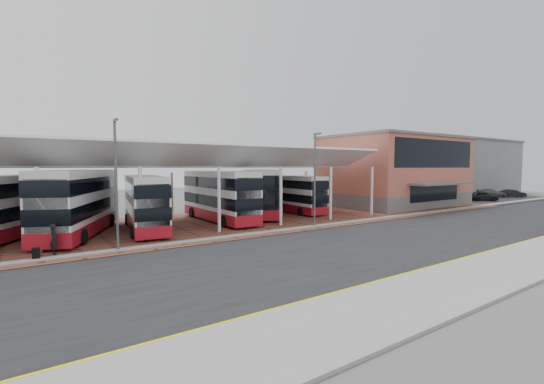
{
  "coord_description": "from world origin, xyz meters",
  "views": [
    {
      "loc": [
        -18.68,
        -17.35,
        5.22
      ],
      "look_at": [
        -1.1,
        8.27,
        3.05
      ],
      "focal_mm": 24.0,
      "sensor_mm": 36.0,
      "label": 1
    }
  ],
  "objects_px": {
    "bus_1": "(79,203)",
    "carpark_car_a": "(483,196)",
    "bus_4": "(259,193)",
    "bus_2": "(145,203)",
    "carpark_car_b": "(492,193)",
    "pedestrian": "(54,239)",
    "bus_3": "(219,196)",
    "bus_5": "(292,194)",
    "terminal": "(395,171)",
    "carpark_car_c": "(513,193)"
  },
  "relations": [
    {
      "from": "bus_1",
      "to": "carpark_car_a",
      "type": "relative_size",
      "value": 2.86
    },
    {
      "from": "bus_4",
      "to": "bus_1",
      "type": "bearing_deg",
      "value": -148.88
    },
    {
      "from": "bus_2",
      "to": "carpark_car_b",
      "type": "height_order",
      "value": "bus_2"
    },
    {
      "from": "pedestrian",
      "to": "carpark_car_a",
      "type": "distance_m",
      "value": 55.64
    },
    {
      "from": "bus_3",
      "to": "bus_4",
      "type": "distance_m",
      "value": 5.62
    },
    {
      "from": "bus_3",
      "to": "bus_5",
      "type": "xyz_separation_m",
      "value": [
        9.92,
        1.57,
        -0.29
      ]
    },
    {
      "from": "bus_1",
      "to": "bus_2",
      "type": "height_order",
      "value": "bus_1"
    },
    {
      "from": "terminal",
      "to": "bus_1",
      "type": "xyz_separation_m",
      "value": [
        -38.28,
        -0.62,
        -2.16
      ]
    },
    {
      "from": "bus_2",
      "to": "bus_3",
      "type": "relative_size",
      "value": 0.95
    },
    {
      "from": "carpark_car_c",
      "to": "bus_3",
      "type": "bearing_deg",
      "value": 126.27
    },
    {
      "from": "bus_1",
      "to": "bus_2",
      "type": "bearing_deg",
      "value": 17.24
    },
    {
      "from": "bus_5",
      "to": "carpark_car_b",
      "type": "height_order",
      "value": "bus_5"
    },
    {
      "from": "terminal",
      "to": "bus_2",
      "type": "relative_size",
      "value": 1.68
    },
    {
      "from": "terminal",
      "to": "bus_4",
      "type": "distance_m",
      "value": 21.1
    },
    {
      "from": "carpark_car_a",
      "to": "carpark_car_b",
      "type": "distance_m",
      "value": 9.05
    },
    {
      "from": "pedestrian",
      "to": "bus_4",
      "type": "bearing_deg",
      "value": -70.82
    },
    {
      "from": "bus_5",
      "to": "pedestrian",
      "type": "relative_size",
      "value": 5.6
    },
    {
      "from": "carpark_car_b",
      "to": "bus_2",
      "type": "bearing_deg",
      "value": 151.52
    },
    {
      "from": "bus_4",
      "to": "carpark_car_b",
      "type": "relative_size",
      "value": 2.59
    },
    {
      "from": "bus_3",
      "to": "carpark_car_b",
      "type": "height_order",
      "value": "bus_3"
    },
    {
      "from": "bus_2",
      "to": "bus_4",
      "type": "bearing_deg",
      "value": 20.37
    },
    {
      "from": "pedestrian",
      "to": "carpark_car_a",
      "type": "height_order",
      "value": "pedestrian"
    },
    {
      "from": "pedestrian",
      "to": "carpark_car_c",
      "type": "xyz_separation_m",
      "value": [
        66.71,
        2.73,
        -0.24
      ]
    },
    {
      "from": "carpark_car_b",
      "to": "terminal",
      "type": "bearing_deg",
      "value": 147.99
    },
    {
      "from": "carpark_car_a",
      "to": "bus_1",
      "type": "bearing_deg",
      "value": 126.12
    },
    {
      "from": "carpark_car_b",
      "to": "bus_5",
      "type": "bearing_deg",
      "value": 147.56
    },
    {
      "from": "bus_2",
      "to": "terminal",
      "type": "bearing_deg",
      "value": 11.24
    },
    {
      "from": "carpark_car_a",
      "to": "carpark_car_b",
      "type": "height_order",
      "value": "carpark_car_a"
    },
    {
      "from": "bus_1",
      "to": "carpark_car_a",
      "type": "bearing_deg",
      "value": 19.64
    },
    {
      "from": "terminal",
      "to": "carpark_car_a",
      "type": "height_order",
      "value": "terminal"
    },
    {
      "from": "carpark_car_a",
      "to": "carpark_car_b",
      "type": "xyz_separation_m",
      "value": [
        8.67,
        2.61,
        -0.05
      ]
    },
    {
      "from": "terminal",
      "to": "bus_2",
      "type": "bearing_deg",
      "value": -178.05
    },
    {
      "from": "bus_1",
      "to": "carpark_car_b",
      "type": "relative_size",
      "value": 2.63
    },
    {
      "from": "bus_2",
      "to": "carpark_car_a",
      "type": "xyz_separation_m",
      "value": [
        48.84,
        -3.18,
        -1.45
      ]
    },
    {
      "from": "carpark_car_c",
      "to": "bus_4",
      "type": "bearing_deg",
      "value": 124.1
    },
    {
      "from": "bus_3",
      "to": "carpark_car_a",
      "type": "distance_m",
      "value": 41.9
    },
    {
      "from": "bus_5",
      "to": "carpark_car_b",
      "type": "bearing_deg",
      "value": -2.34
    },
    {
      "from": "carpark_car_a",
      "to": "pedestrian",
      "type": "bearing_deg",
      "value": 132.45
    },
    {
      "from": "pedestrian",
      "to": "bus_1",
      "type": "bearing_deg",
      "value": -21.86
    },
    {
      "from": "terminal",
      "to": "bus_3",
      "type": "xyz_separation_m",
      "value": [
        -26.38,
        -0.09,
        -2.25
      ]
    },
    {
      "from": "bus_4",
      "to": "carpark_car_c",
      "type": "height_order",
      "value": "bus_4"
    },
    {
      "from": "terminal",
      "to": "bus_4",
      "type": "xyz_separation_m",
      "value": [
        -20.94,
        1.33,
        -2.19
      ]
    },
    {
      "from": "bus_4",
      "to": "carpark_car_a",
      "type": "distance_m",
      "value": 36.69
    },
    {
      "from": "bus_4",
      "to": "terminal",
      "type": "bearing_deg",
      "value": 21.08
    },
    {
      "from": "terminal",
      "to": "bus_2",
      "type": "xyz_separation_m",
      "value": [
        -33.57,
        -1.15,
        -2.41
      ]
    },
    {
      "from": "bus_3",
      "to": "pedestrian",
      "type": "bearing_deg",
      "value": -154.02
    },
    {
      "from": "terminal",
      "to": "carpark_car_a",
      "type": "distance_m",
      "value": 16.34
    },
    {
      "from": "bus_2",
      "to": "bus_4",
      "type": "distance_m",
      "value": 12.87
    },
    {
      "from": "bus_3",
      "to": "terminal",
      "type": "bearing_deg",
      "value": 1.02
    },
    {
      "from": "bus_4",
      "to": "carpark_car_b",
      "type": "distance_m",
      "value": 45.02
    }
  ]
}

